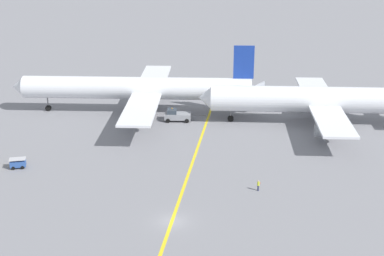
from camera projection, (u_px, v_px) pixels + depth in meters
name	position (u px, v px, depth m)	size (l,w,h in m)	color
ground_plane	(172.00, 221.00, 78.28)	(600.00, 600.00, 0.00)	gray
taxiway_stripe	(183.00, 190.00, 87.61)	(0.50, 120.00, 0.01)	yellow
airliner_at_gate_left	(139.00, 89.00, 122.44)	(55.72, 46.50, 15.18)	white
airliner_being_pushed	(315.00, 100.00, 115.70)	(47.74, 40.80, 15.32)	white
pushback_tug	(177.00, 115.00, 118.41)	(8.79, 3.42, 2.86)	gray
gse_baggage_cart_near_cluster	(18.00, 163.00, 95.33)	(3.07, 2.30, 1.71)	#2D5199
ground_crew_wing_walker_right	(258.00, 185.00, 87.09)	(0.48, 0.36, 1.75)	#2D3351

